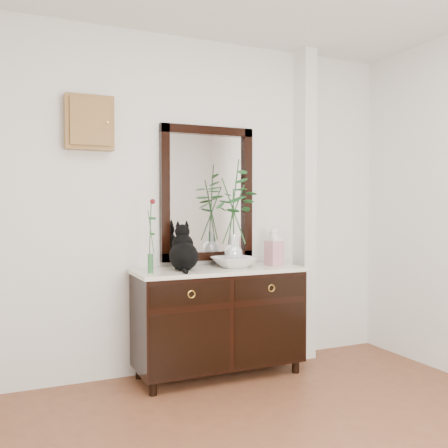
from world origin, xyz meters
name	(u,v)px	position (x,y,z in m)	size (l,w,h in m)	color
wall_back	(195,204)	(0.00, 1.98, 1.35)	(3.60, 0.04, 2.70)	white
pilaster	(304,205)	(1.00, 1.90, 1.35)	(0.12, 0.20, 2.70)	white
sideboard	(219,316)	(0.10, 1.73, 0.47)	(1.33, 0.52, 0.82)	black
wall_mirror	(207,194)	(0.10, 1.97, 1.44)	(0.80, 0.06, 1.10)	black
key_cabinet	(89,123)	(-0.85, 1.94, 1.95)	(0.35, 0.10, 0.40)	brown
cat	(184,247)	(-0.19, 1.72, 1.03)	(0.25, 0.31, 0.36)	black
lotus_bowl	(233,262)	(0.23, 1.74, 0.89)	(0.33, 0.33, 0.08)	white
vase_branches	(234,211)	(0.23, 1.74, 1.29)	(0.40, 0.40, 0.85)	silver
bud_vase_rose	(150,235)	(-0.47, 1.66, 1.12)	(0.07, 0.07, 0.55)	#316839
ginger_jar	(274,246)	(0.60, 1.73, 1.01)	(0.12, 0.12, 0.32)	white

